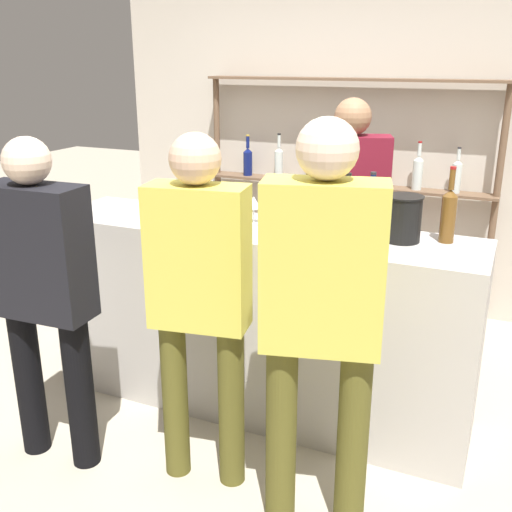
# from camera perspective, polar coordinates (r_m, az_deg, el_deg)

# --- Properties ---
(ground_plane) EXTENTS (16.00, 16.00, 0.00)m
(ground_plane) POSITION_cam_1_polar(r_m,az_deg,el_deg) (3.63, 0.00, -13.81)
(ground_plane) COLOR #B2A893
(bar_counter) EXTENTS (2.38, 0.56, 1.07)m
(bar_counter) POSITION_cam_1_polar(r_m,az_deg,el_deg) (3.37, 0.00, -6.07)
(bar_counter) COLOR #B7B2AD
(bar_counter) RESTS_ON ground_plane
(back_wall) EXTENTS (3.98, 0.12, 2.80)m
(back_wall) POSITION_cam_1_polar(r_m,az_deg,el_deg) (4.88, 9.23, 11.94)
(back_wall) COLOR beige
(back_wall) RESTS_ON ground_plane
(back_shelf) EXTENTS (2.28, 0.18, 1.79)m
(back_shelf) POSITION_cam_1_polar(r_m,az_deg,el_deg) (4.73, 8.45, 9.16)
(back_shelf) COLOR brown
(back_shelf) RESTS_ON ground_plane
(counter_bottle_0) EXTENTS (0.07, 0.07, 0.33)m
(counter_bottle_0) POSITION_cam_1_polar(r_m,az_deg,el_deg) (3.01, 6.40, 4.20)
(counter_bottle_0) COLOR silver
(counter_bottle_0) RESTS_ON bar_counter
(counter_bottle_1) EXTENTS (0.07, 0.07, 0.34)m
(counter_bottle_1) POSITION_cam_1_polar(r_m,az_deg,el_deg) (2.97, 10.89, 3.80)
(counter_bottle_1) COLOR #0F1956
(counter_bottle_1) RESTS_ON bar_counter
(counter_bottle_2) EXTENTS (0.08, 0.08, 0.38)m
(counter_bottle_2) POSITION_cam_1_polar(r_m,az_deg,el_deg) (3.31, -5.34, 5.91)
(counter_bottle_2) COLOR black
(counter_bottle_2) RESTS_ON bar_counter
(counter_bottle_3) EXTENTS (0.07, 0.07, 0.33)m
(counter_bottle_3) POSITION_cam_1_polar(r_m,az_deg,el_deg) (2.98, 8.65, 3.96)
(counter_bottle_3) COLOR brown
(counter_bottle_3) RESTS_ON bar_counter
(counter_bottle_4) EXTENTS (0.07, 0.07, 0.37)m
(counter_bottle_4) POSITION_cam_1_polar(r_m,az_deg,el_deg) (3.04, 17.86, 3.83)
(counter_bottle_4) COLOR brown
(counter_bottle_4) RESTS_ON bar_counter
(wine_glass) EXTENTS (0.08, 0.08, 0.15)m
(wine_glass) POSITION_cam_1_polar(r_m,az_deg,el_deg) (3.24, -0.22, 5.06)
(wine_glass) COLOR silver
(wine_glass) RESTS_ON bar_counter
(ice_bucket) EXTENTS (0.19, 0.19, 0.23)m
(ice_bucket) POSITION_cam_1_polar(r_m,az_deg,el_deg) (3.00, 13.80, 3.50)
(ice_bucket) COLOR black
(ice_bucket) RESTS_ON bar_counter
(cork_jar) EXTENTS (0.11, 0.11, 0.14)m
(cork_jar) POSITION_cam_1_polar(r_m,az_deg,el_deg) (3.44, -5.22, 5.07)
(cork_jar) COLOR silver
(cork_jar) RESTS_ON bar_counter
(customer_center) EXTENTS (0.46, 0.26, 1.65)m
(customer_center) POSITION_cam_1_polar(r_m,az_deg,el_deg) (2.63, -5.43, -3.17)
(customer_center) COLOR brown
(customer_center) RESTS_ON ground_plane
(customer_left) EXTENTS (0.49, 0.24, 1.61)m
(customer_left) POSITION_cam_1_polar(r_m,az_deg,el_deg) (2.95, -19.74, -2.53)
(customer_left) COLOR black
(customer_left) RESTS_ON ground_plane
(customer_right) EXTENTS (0.50, 0.31, 1.74)m
(customer_right) POSITION_cam_1_polar(r_m,az_deg,el_deg) (2.33, 6.25, -4.74)
(customer_right) COLOR brown
(customer_right) RESTS_ON ground_plane
(server_behind_counter) EXTENTS (0.52, 0.35, 1.71)m
(server_behind_counter) POSITION_cam_1_polar(r_m,az_deg,el_deg) (3.82, 8.76, 4.00)
(server_behind_counter) COLOR black
(server_behind_counter) RESTS_ON ground_plane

